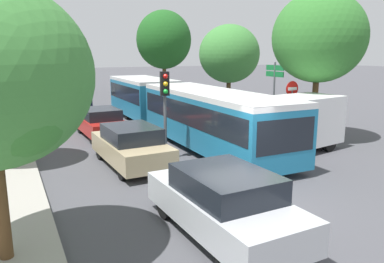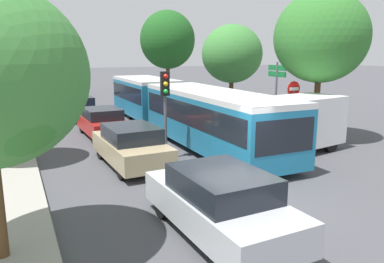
{
  "view_description": "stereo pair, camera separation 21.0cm",
  "coord_description": "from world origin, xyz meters",
  "px_view_note": "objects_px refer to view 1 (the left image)",
  "views": [
    {
      "loc": [
        -5.91,
        -8.2,
        4.08
      ],
      "look_at": [
        0.2,
        4.04,
        1.2
      ],
      "focal_mm": 35.0,
      "sensor_mm": 36.0,
      "label": 1
    },
    {
      "loc": [
        -5.73,
        -8.29,
        4.08
      ],
      "look_at": [
        0.2,
        4.04,
        1.2
      ],
      "focal_mm": 35.0,
      "sensor_mm": 36.0,
      "label": 2
    }
  ],
  "objects_px": {
    "articulated_bus": "(177,106)",
    "tree_left_distant": "(5,50)",
    "no_entry_sign": "(291,102)",
    "tree_right_far": "(164,40)",
    "tree_right_near": "(319,37)",
    "tree_left_far": "(0,45)",
    "traffic_light": "(165,96)",
    "direction_sign_post": "(274,82)",
    "white_van": "(292,123)",
    "queued_car_navy": "(76,108)",
    "tree_right_mid": "(229,54)",
    "queued_car_tan": "(131,146)",
    "queued_car_red": "(101,122)",
    "queued_car_silver": "(224,202)",
    "city_bus_rear": "(45,79)",
    "queued_car_blue": "(66,98)"
  },
  "relations": [
    {
      "from": "articulated_bus",
      "to": "tree_left_distant",
      "type": "bearing_deg",
      "value": -155.89
    },
    {
      "from": "no_entry_sign",
      "to": "tree_right_far",
      "type": "relative_size",
      "value": 0.35
    },
    {
      "from": "articulated_bus",
      "to": "tree_right_near",
      "type": "bearing_deg",
      "value": 52.27
    },
    {
      "from": "tree_left_far",
      "to": "tree_right_near",
      "type": "bearing_deg",
      "value": -39.97
    },
    {
      "from": "traffic_light",
      "to": "direction_sign_post",
      "type": "xyz_separation_m",
      "value": [
        7.69,
        3.13,
        0.05
      ]
    },
    {
      "from": "articulated_bus",
      "to": "direction_sign_post",
      "type": "relative_size",
      "value": 4.72
    },
    {
      "from": "tree_right_far",
      "to": "white_van",
      "type": "bearing_deg",
      "value": -98.7
    },
    {
      "from": "tree_right_near",
      "to": "tree_right_far",
      "type": "xyz_separation_m",
      "value": [
        0.79,
        20.46,
        0.52
      ]
    },
    {
      "from": "white_van",
      "to": "tree_right_near",
      "type": "bearing_deg",
      "value": -160.7
    },
    {
      "from": "articulated_bus",
      "to": "queued_car_navy",
      "type": "bearing_deg",
      "value": -149.4
    },
    {
      "from": "tree_right_mid",
      "to": "tree_right_far",
      "type": "bearing_deg",
      "value": 88.83
    },
    {
      "from": "white_van",
      "to": "tree_left_far",
      "type": "xyz_separation_m",
      "value": [
        -10.48,
        12.31,
        3.25
      ]
    },
    {
      "from": "direction_sign_post",
      "to": "tree_left_far",
      "type": "xyz_separation_m",
      "value": [
        -13.09,
        7.84,
        1.93
      ]
    },
    {
      "from": "tree_right_mid",
      "to": "queued_car_tan",
      "type": "bearing_deg",
      "value": -137.78
    },
    {
      "from": "queued_car_tan",
      "to": "white_van",
      "type": "relative_size",
      "value": 0.83
    },
    {
      "from": "traffic_light",
      "to": "queued_car_red",
      "type": "bearing_deg",
      "value": -157.17
    },
    {
      "from": "queued_car_silver",
      "to": "queued_car_navy",
      "type": "relative_size",
      "value": 1.09
    },
    {
      "from": "articulated_bus",
      "to": "tree_left_far",
      "type": "relative_size",
      "value": 2.39
    },
    {
      "from": "tree_left_distant",
      "to": "queued_car_silver",
      "type": "bearing_deg",
      "value": -82.0
    },
    {
      "from": "tree_right_mid",
      "to": "city_bus_rear",
      "type": "bearing_deg",
      "value": 114.68
    },
    {
      "from": "tree_right_near",
      "to": "queued_car_silver",
      "type": "bearing_deg",
      "value": -144.38
    },
    {
      "from": "queued_car_tan",
      "to": "queued_car_blue",
      "type": "bearing_deg",
      "value": -1.82
    },
    {
      "from": "no_entry_sign",
      "to": "tree_right_near",
      "type": "relative_size",
      "value": 0.41
    },
    {
      "from": "traffic_light",
      "to": "tree_left_far",
      "type": "relative_size",
      "value": 0.48
    },
    {
      "from": "queued_car_blue",
      "to": "queued_car_silver",
      "type": "bearing_deg",
      "value": 178.85
    },
    {
      "from": "queued_car_blue",
      "to": "tree_left_distant",
      "type": "xyz_separation_m",
      "value": [
        -3.67,
        5.43,
        3.51
      ]
    },
    {
      "from": "traffic_light",
      "to": "tree_right_near",
      "type": "bearing_deg",
      "value": 99.07
    },
    {
      "from": "no_entry_sign",
      "to": "tree_left_far",
      "type": "xyz_separation_m",
      "value": [
        -11.81,
        10.71,
        2.61
      ]
    },
    {
      "from": "city_bus_rear",
      "to": "traffic_light",
      "type": "relative_size",
      "value": 3.31
    },
    {
      "from": "tree_left_distant",
      "to": "white_van",
      "type": "bearing_deg",
      "value": -65.8
    },
    {
      "from": "city_bus_rear",
      "to": "white_van",
      "type": "distance_m",
      "value": 31.53
    },
    {
      "from": "city_bus_rear",
      "to": "tree_left_far",
      "type": "bearing_deg",
      "value": 165.63
    },
    {
      "from": "direction_sign_post",
      "to": "tree_left_far",
      "type": "relative_size",
      "value": 0.51
    },
    {
      "from": "queued_car_tan",
      "to": "tree_left_distant",
      "type": "bearing_deg",
      "value": 7.91
    },
    {
      "from": "queued_car_red",
      "to": "traffic_light",
      "type": "relative_size",
      "value": 1.22
    },
    {
      "from": "queued_car_red",
      "to": "tree_right_mid",
      "type": "height_order",
      "value": "tree_right_mid"
    },
    {
      "from": "direction_sign_post",
      "to": "tree_left_far",
      "type": "distance_m",
      "value": 15.38
    },
    {
      "from": "queued_car_silver",
      "to": "no_entry_sign",
      "type": "xyz_separation_m",
      "value": [
        7.62,
        6.55,
        1.1
      ]
    },
    {
      "from": "articulated_bus",
      "to": "tree_left_distant",
      "type": "distance_m",
      "value": 18.87
    },
    {
      "from": "queued_car_navy",
      "to": "tree_left_distant",
      "type": "relative_size",
      "value": 0.63
    },
    {
      "from": "tree_right_near",
      "to": "tree_right_mid",
      "type": "xyz_separation_m",
      "value": [
        0.54,
        8.5,
        -0.76
      ]
    },
    {
      "from": "traffic_light",
      "to": "tree_left_distant",
      "type": "relative_size",
      "value": 0.52
    },
    {
      "from": "city_bus_rear",
      "to": "queued_car_silver",
      "type": "bearing_deg",
      "value": 178.03
    },
    {
      "from": "queued_car_silver",
      "to": "tree_left_distant",
      "type": "relative_size",
      "value": 0.68
    },
    {
      "from": "white_van",
      "to": "tree_right_near",
      "type": "distance_m",
      "value": 4.57
    },
    {
      "from": "queued_car_navy",
      "to": "tree_left_distant",
      "type": "height_order",
      "value": "tree_left_distant"
    },
    {
      "from": "traffic_light",
      "to": "tree_right_near",
      "type": "distance_m",
      "value": 7.97
    },
    {
      "from": "white_van",
      "to": "direction_sign_post",
      "type": "height_order",
      "value": "direction_sign_post"
    },
    {
      "from": "articulated_bus",
      "to": "tree_left_far",
      "type": "distance_m",
      "value": 10.76
    },
    {
      "from": "tree_right_near",
      "to": "articulated_bus",
      "type": "bearing_deg",
      "value": 141.74
    }
  ]
}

